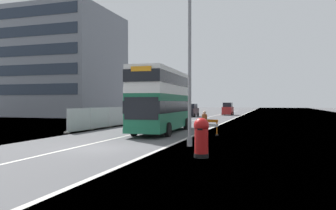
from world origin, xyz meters
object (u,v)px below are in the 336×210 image
object	(u,v)px
double_decker_bus	(163,100)
car_receding_far	(228,109)
car_oncoming_near	(173,112)
car_receding_mid	(191,111)
pedestrian_at_kerb	(205,125)
roadworks_barrier	(207,125)
red_pillar_postbox	(201,136)
lamppost_foreground	(190,71)

from	to	relation	value
double_decker_bus	car_receding_far	distance (m)	37.08
double_decker_bus	car_receding_far	size ratio (longest dim) A/B	2.66
double_decker_bus	car_oncoming_near	world-z (taller)	double_decker_bus
car_receding_mid	car_receding_far	world-z (taller)	car_receding_far
car_receding_mid	pedestrian_at_kerb	bearing A→B (deg)	-74.86
car_receding_mid	roadworks_barrier	bearing A→B (deg)	-74.15
roadworks_barrier	car_receding_far	distance (m)	38.42
red_pillar_postbox	pedestrian_at_kerb	bearing A→B (deg)	100.25
lamppost_foreground	pedestrian_at_kerb	xyz separation A→B (m)	(0.13, 3.45, -3.14)
double_decker_bus	car_receding_far	world-z (taller)	double_decker_bus
roadworks_barrier	pedestrian_at_kerb	distance (m)	2.81
roadworks_barrier	car_receding_far	bearing A→B (deg)	95.17
roadworks_barrier	car_receding_mid	xyz separation A→B (m)	(-8.30, 29.23, 0.29)
car_oncoming_near	car_receding_mid	world-z (taller)	car_oncoming_near
double_decker_bus	car_oncoming_near	size ratio (longest dim) A/B	2.51
car_oncoming_near	car_receding_far	size ratio (longest dim) A/B	1.06
car_receding_far	roadworks_barrier	bearing A→B (deg)	-84.83
lamppost_foreground	pedestrian_at_kerb	distance (m)	4.67
red_pillar_postbox	car_receding_far	xyz separation A→B (m)	(-5.07, 47.91, 0.14)
red_pillar_postbox	car_receding_mid	xyz separation A→B (m)	(-9.91, 38.88, 0.07)
double_decker_bus	roadworks_barrier	world-z (taller)	double_decker_bus
red_pillar_postbox	lamppost_foreground	bearing A→B (deg)	111.88
double_decker_bus	lamppost_foreground	distance (m)	8.58
car_receding_far	lamppost_foreground	bearing A→B (deg)	-85.25
lamppost_foreground	car_receding_far	bearing A→B (deg)	94.75
roadworks_barrier	car_receding_mid	bearing A→B (deg)	105.85
lamppost_foreground	double_decker_bus	bearing A→B (deg)	118.24
pedestrian_at_kerb	car_oncoming_near	bearing A→B (deg)	111.72
lamppost_foreground	car_oncoming_near	world-z (taller)	lamppost_foreground
lamppost_foreground	roadworks_barrier	distance (m)	7.08
car_oncoming_near	car_receding_mid	distance (m)	9.48
car_oncoming_near	car_receding_mid	bearing A→B (deg)	88.08
car_oncoming_near	car_receding_mid	size ratio (longest dim) A/B	0.99
lamppost_foreground	car_receding_mid	distance (m)	36.61
car_receding_mid	car_receding_far	bearing A→B (deg)	61.80
pedestrian_at_kerb	red_pillar_postbox	bearing A→B (deg)	-79.75
roadworks_barrier	car_receding_mid	size ratio (longest dim) A/B	0.38
lamppost_foreground	red_pillar_postbox	xyz separation A→B (m)	(1.37, -3.41, -3.12)
car_receding_mid	pedestrian_at_kerb	distance (m)	33.17
car_oncoming_near	pedestrian_at_kerb	size ratio (longest dim) A/B	2.34
lamppost_foreground	roadworks_barrier	world-z (taller)	lamppost_foreground
car_oncoming_near	car_receding_far	world-z (taller)	car_oncoming_near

